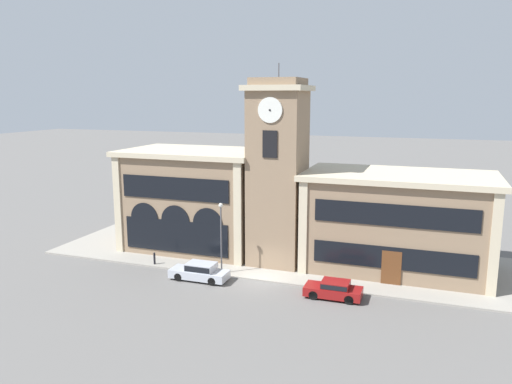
% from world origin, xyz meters
% --- Properties ---
extents(ground_plane, '(300.00, 300.00, 0.00)m').
position_xyz_m(ground_plane, '(0.00, 0.00, 0.00)').
color(ground_plane, '#605E5B').
extents(sidewalk_kerb, '(42.84, 12.74, 0.15)m').
position_xyz_m(sidewalk_kerb, '(0.00, 6.37, 0.07)').
color(sidewalk_kerb, gray).
rests_on(sidewalk_kerb, ground_plane).
extents(clock_tower, '(5.10, 5.10, 17.24)m').
position_xyz_m(clock_tower, '(-0.00, 4.79, 8.06)').
color(clock_tower, '#897056').
rests_on(clock_tower, ground_plane).
extents(town_hall_left_wing, '(13.39, 8.84, 9.57)m').
position_xyz_m(town_hall_left_wing, '(-8.84, 6.63, 4.81)').
color(town_hall_left_wing, '#897056').
rests_on(town_hall_left_wing, ground_plane).
extents(town_hall_right_wing, '(15.62, 8.84, 8.31)m').
position_xyz_m(town_hall_right_wing, '(9.96, 6.64, 4.18)').
color(town_hall_right_wing, '#897056').
rests_on(town_hall_right_wing, ground_plane).
extents(parked_car_near, '(4.75, 1.79, 1.44)m').
position_xyz_m(parked_car_near, '(-4.60, -1.30, 0.75)').
color(parked_car_near, '#B2B7C1').
rests_on(parked_car_near, ground_plane).
extents(parked_car_mid, '(4.18, 1.80, 1.31)m').
position_xyz_m(parked_car_mid, '(6.25, -1.30, 0.69)').
color(parked_car_mid, maroon).
rests_on(parked_car_mid, ground_plane).
extents(street_lamp, '(0.36, 0.36, 5.92)m').
position_xyz_m(street_lamp, '(-3.45, 0.41, 4.02)').
color(street_lamp, '#4C4C51').
rests_on(street_lamp, sidewalk_kerb).
extents(bollard, '(0.18, 0.18, 1.06)m').
position_xyz_m(bollard, '(-9.85, 0.48, 0.67)').
color(bollard, black).
rests_on(bollard, sidewalk_kerb).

